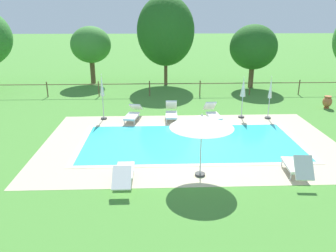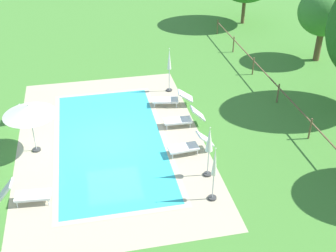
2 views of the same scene
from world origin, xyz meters
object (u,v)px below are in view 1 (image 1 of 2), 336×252
(tree_far_west, at_px, (253,47))
(tree_far_east, at_px, (166,31))
(patio_umbrella_closed_row_west, at_px, (102,91))
(terracotta_urn_near_fence, at_px, (327,102))
(tree_west_mid, at_px, (91,45))
(sun_lounger_north_near_steps, at_px, (171,112))
(patio_umbrella_closed_row_mid_west, at_px, (270,93))
(sun_lounger_north_far, at_px, (133,113))
(sun_lounger_north_mid, at_px, (124,173))
(sun_lounger_north_end, at_px, (297,166))
(patio_umbrella_closed_row_mid_east, at_px, (243,90))
(sun_lounger_south_near_corner, at_px, (213,113))
(patio_umbrella_open_foreground, at_px, (202,121))

(tree_far_west, height_order, tree_far_east, tree_far_east)
(patio_umbrella_closed_row_west, distance_m, terracotta_urn_near_fence, 13.23)
(tree_far_west, xyz_separation_m, tree_west_mid, (-12.33, 2.08, 0.03))
(sun_lounger_north_near_steps, bearing_deg, patio_umbrella_closed_row_mid_west, -1.62)
(sun_lounger_north_far, distance_m, patio_umbrella_closed_row_west, 2.01)
(sun_lounger_north_mid, distance_m, tree_far_west, 17.37)
(sun_lounger_north_mid, bearing_deg, patio_umbrella_closed_row_west, 103.29)
(tree_far_west, bearing_deg, sun_lounger_north_near_steps, -129.54)
(sun_lounger_north_end, relative_size, patio_umbrella_closed_row_mid_west, 0.82)
(sun_lounger_north_mid, bearing_deg, tree_west_mid, 103.00)
(patio_umbrella_closed_row_west, height_order, terracotta_urn_near_fence, patio_umbrella_closed_row_west)
(sun_lounger_north_far, distance_m, patio_umbrella_closed_row_mid_east, 6.01)
(sun_lounger_north_end, xyz_separation_m, patio_umbrella_closed_row_west, (-7.68, 6.98, 1.17))
(sun_lounger_north_far, relative_size, tree_far_west, 0.45)
(terracotta_urn_near_fence, height_order, tree_west_mid, tree_west_mid)
(sun_lounger_south_near_corner, xyz_separation_m, patio_umbrella_closed_row_mid_east, (1.64, 0.33, 1.16))
(patio_umbrella_closed_row_mid_west, bearing_deg, patio_umbrella_open_foreground, -124.75)
(sun_lounger_north_end, bearing_deg, sun_lounger_south_near_corner, 105.53)
(sun_lounger_south_near_corner, relative_size, patio_umbrella_open_foreground, 0.88)
(sun_lounger_north_end, relative_size, sun_lounger_south_near_corner, 0.95)
(sun_lounger_north_end, height_order, patio_umbrella_closed_row_mid_west, patio_umbrella_closed_row_mid_west)
(terracotta_urn_near_fence, relative_size, tree_far_west, 0.16)
(sun_lounger_north_mid, height_order, patio_umbrella_closed_row_mid_east, patio_umbrella_closed_row_mid_east)
(patio_umbrella_open_foreground, xyz_separation_m, patio_umbrella_closed_row_west, (-4.34, 6.78, -0.45))
(sun_lounger_north_far, bearing_deg, patio_umbrella_closed_row_west, 171.75)
(sun_lounger_north_end, height_order, tree_far_west, tree_far_west)
(sun_lounger_north_far, height_order, terracotta_urn_near_fence, sun_lounger_north_far)
(patio_umbrella_closed_row_mid_west, xyz_separation_m, patio_umbrella_closed_row_mid_east, (-1.40, 0.22, 0.12))
(tree_far_west, bearing_deg, sun_lounger_north_mid, -119.30)
(sun_lounger_north_near_steps, relative_size, sun_lounger_north_far, 0.93)
(patio_umbrella_open_foreground, bearing_deg, patio_umbrella_closed_row_mid_west, 55.25)
(sun_lounger_north_near_steps, xyz_separation_m, patio_umbrella_closed_row_mid_west, (5.24, -0.15, 1.04))
(patio_umbrella_closed_row_west, relative_size, tree_far_east, 0.36)
(patio_umbrella_open_foreground, relative_size, patio_umbrella_closed_row_mid_east, 1.01)
(sun_lounger_north_mid, bearing_deg, terracotta_urn_near_fence, 38.03)
(sun_lounger_north_end, height_order, tree_far_east, tree_far_east)
(sun_lounger_south_near_corner, distance_m, patio_umbrella_closed_row_west, 5.97)
(tree_far_west, bearing_deg, sun_lounger_south_near_corner, -117.82)
(sun_lounger_north_end, bearing_deg, patio_umbrella_closed_row_west, 137.75)
(patio_umbrella_open_foreground, height_order, patio_umbrella_closed_row_west, patio_umbrella_closed_row_west)
(patio_umbrella_open_foreground, bearing_deg, sun_lounger_north_end, -3.34)
(patio_umbrella_closed_row_mid_east, relative_size, terracotta_urn_near_fence, 3.02)
(patio_umbrella_closed_row_mid_east, distance_m, tree_west_mid, 13.90)
(patio_umbrella_closed_row_west, xyz_separation_m, terracotta_urn_near_fence, (13.07, 1.66, -1.16))
(sun_lounger_south_near_corner, bearing_deg, patio_umbrella_closed_row_west, 176.67)
(patio_umbrella_open_foreground, bearing_deg, sun_lounger_north_near_steps, 95.90)
(tree_far_west, bearing_deg, patio_umbrella_open_foreground, -111.66)
(patio_umbrella_open_foreground, relative_size, tree_west_mid, 0.51)
(tree_far_west, bearing_deg, patio_umbrella_closed_row_west, -142.53)
(sun_lounger_south_near_corner, xyz_separation_m, patio_umbrella_closed_row_west, (-5.84, 0.34, 1.18))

